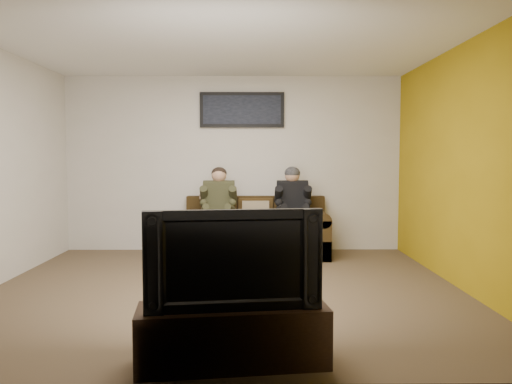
{
  "coord_description": "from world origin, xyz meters",
  "views": [
    {
      "loc": [
        0.28,
        -5.24,
        1.4
      ],
      "look_at": [
        0.33,
        1.2,
        0.95
      ],
      "focal_mm": 35.0,
      "sensor_mm": 36.0,
      "label": 1
    }
  ],
  "objects_px": {
    "person_left": "(218,208)",
    "person_right": "(293,207)",
    "sofa": "(256,233)",
    "cat": "(263,222)",
    "framed_poster": "(242,110)",
    "tv_stand": "(233,335)",
    "television": "(233,257)"
  },
  "relations": [
    {
      "from": "framed_poster",
      "to": "tv_stand",
      "type": "height_order",
      "value": "framed_poster"
    },
    {
      "from": "tv_stand",
      "to": "framed_poster",
      "type": "bearing_deg",
      "value": 83.17
    },
    {
      "from": "television",
      "to": "framed_poster",
      "type": "bearing_deg",
      "value": 83.17
    },
    {
      "from": "person_right",
      "to": "framed_poster",
      "type": "relative_size",
      "value": 1.01
    },
    {
      "from": "sofa",
      "to": "person_left",
      "type": "distance_m",
      "value": 0.67
    },
    {
      "from": "tv_stand",
      "to": "cat",
      "type": "bearing_deg",
      "value": 78.47
    },
    {
      "from": "cat",
      "to": "television",
      "type": "relative_size",
      "value": 0.57
    },
    {
      "from": "sofa",
      "to": "person_right",
      "type": "distance_m",
      "value": 0.67
    },
    {
      "from": "television",
      "to": "cat",
      "type": "bearing_deg",
      "value": 78.47
    },
    {
      "from": "framed_poster",
      "to": "tv_stand",
      "type": "distance_m",
      "value": 4.58
    },
    {
      "from": "framed_poster",
      "to": "person_right",
      "type": "bearing_deg",
      "value": -38.0
    },
    {
      "from": "person_left",
      "to": "person_right",
      "type": "relative_size",
      "value": 0.99
    },
    {
      "from": "sofa",
      "to": "person_right",
      "type": "xyz_separation_m",
      "value": [
        0.52,
        -0.17,
        0.39
      ]
    },
    {
      "from": "person_left",
      "to": "television",
      "type": "height_order",
      "value": "person_left"
    },
    {
      "from": "framed_poster",
      "to": "tv_stand",
      "type": "bearing_deg",
      "value": -89.73
    },
    {
      "from": "framed_poster",
      "to": "television",
      "type": "height_order",
      "value": "framed_poster"
    },
    {
      "from": "person_right",
      "to": "television",
      "type": "distance_m",
      "value": 3.67
    },
    {
      "from": "sofa",
      "to": "tv_stand",
      "type": "xyz_separation_m",
      "value": [
        -0.18,
        -3.77,
        -0.11
      ]
    },
    {
      "from": "cat",
      "to": "framed_poster",
      "type": "bearing_deg",
      "value": 114.85
    },
    {
      "from": "person_left",
      "to": "television",
      "type": "xyz_separation_m",
      "value": [
        0.34,
        -3.6,
        0.03
      ]
    },
    {
      "from": "sofa",
      "to": "tv_stand",
      "type": "distance_m",
      "value": 3.78
    },
    {
      "from": "cat",
      "to": "tv_stand",
      "type": "relative_size",
      "value": 0.52
    },
    {
      "from": "person_left",
      "to": "television",
      "type": "bearing_deg",
      "value": -84.63
    },
    {
      "from": "cat",
      "to": "person_right",
      "type": "bearing_deg",
      "value": 9.46
    },
    {
      "from": "sofa",
      "to": "cat",
      "type": "relative_size",
      "value": 3.07
    },
    {
      "from": "cat",
      "to": "television",
      "type": "height_order",
      "value": "television"
    },
    {
      "from": "cat",
      "to": "television",
      "type": "bearing_deg",
      "value": -94.43
    },
    {
      "from": "sofa",
      "to": "tv_stand",
      "type": "relative_size",
      "value": 1.59
    },
    {
      "from": "framed_poster",
      "to": "television",
      "type": "bearing_deg",
      "value": -89.73
    },
    {
      "from": "person_right",
      "to": "cat",
      "type": "height_order",
      "value": "person_right"
    },
    {
      "from": "person_right",
      "to": "framed_poster",
      "type": "xyz_separation_m",
      "value": [
        -0.72,
        0.56,
        1.4
      ]
    },
    {
      "from": "cat",
      "to": "sofa",
      "type": "bearing_deg",
      "value": 111.26
    }
  ]
}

